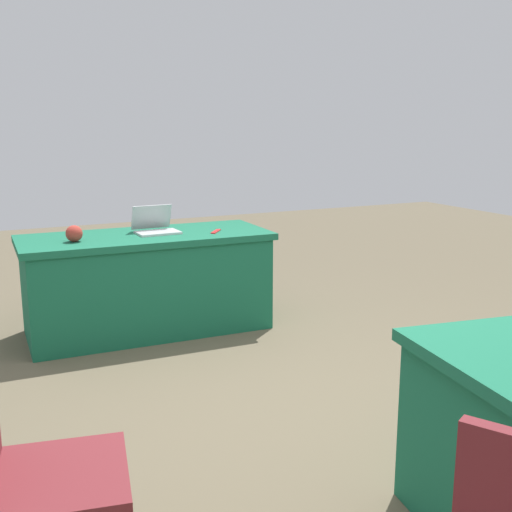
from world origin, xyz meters
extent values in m
plane|color=brown|center=(0.00, 0.00, 0.00)|extent=(14.40, 14.40, 0.00)
cube|color=#196647|center=(0.21, -1.78, 0.74)|extent=(1.90, 0.82, 0.05)
cube|color=#196647|center=(0.21, -1.78, 0.36)|extent=(1.82, 0.79, 0.71)
cylinder|color=#9E9993|center=(1.08, 0.81, 0.23)|extent=(0.03, 0.03, 0.47)
cube|color=maroon|center=(1.30, 0.96, 0.50)|extent=(0.51, 0.51, 0.06)
cube|color=silver|center=(0.12, -1.77, 0.77)|extent=(0.33, 0.23, 0.02)
cube|color=#B7B7BC|center=(0.12, -1.92, 0.87)|extent=(0.32, 0.09, 0.19)
sphere|color=#B2382D|center=(0.75, -1.70, 0.82)|extent=(0.12, 0.12, 0.12)
cube|color=red|center=(-0.31, -1.65, 0.76)|extent=(0.14, 0.16, 0.01)
camera|label=1|loc=(1.51, 2.84, 1.60)|focal=44.30mm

